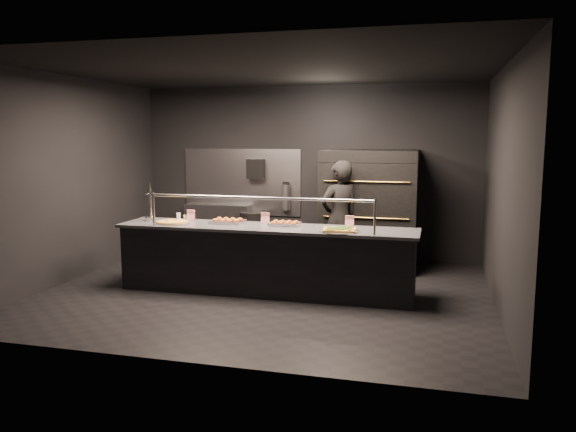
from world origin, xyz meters
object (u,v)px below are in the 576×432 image
object	(u,v)px
slider_tray_a	(228,221)
worker	(339,219)
round_pizza	(172,222)
trash_bin	(253,234)
service_counter	(266,259)
beer_tap	(150,210)
fire_extinguisher	(286,197)
towel_dispenser	(256,169)
slider_tray_b	(285,224)
prep_shelf	(219,229)
pizza_oven	(370,208)
square_pizza	(340,230)

from	to	relation	value
slider_tray_a	worker	bearing A→B (deg)	34.72
round_pizza	trash_bin	bearing A→B (deg)	78.93
service_counter	beer_tap	xyz separation A→B (m)	(-1.75, 0.07, 0.62)
fire_extinguisher	beer_tap	xyz separation A→B (m)	(-1.40, -2.33, 0.02)
towel_dispenser	slider_tray_b	world-z (taller)	towel_dispenser
fire_extinguisher	trash_bin	xyz separation A→B (m)	(-0.55, -0.18, -0.66)
prep_shelf	pizza_oven	bearing A→B (deg)	-8.54
round_pizza	trash_bin	distance (m)	2.39
pizza_oven	slider_tray_a	world-z (taller)	pizza_oven
prep_shelf	service_counter	bearing A→B (deg)	-55.41
beer_tap	pizza_oven	bearing A→B (deg)	31.81
service_counter	square_pizza	size ratio (longest dim) A/B	7.74
round_pizza	trash_bin	world-z (taller)	round_pizza
round_pizza	worker	bearing A→B (deg)	28.79
prep_shelf	towel_dispenser	distance (m)	1.31
towel_dispenser	trash_bin	xyz separation A→B (m)	(0.00, -0.17, -1.15)
pizza_oven	square_pizza	distance (m)	2.05
fire_extinguisher	round_pizza	bearing A→B (deg)	-112.04
pizza_oven	beer_tap	xyz separation A→B (m)	(-2.95, -1.83, 0.11)
square_pizza	pizza_oven	bearing A→B (deg)	85.51
service_counter	beer_tap	distance (m)	1.86
service_counter	round_pizza	distance (m)	1.43
prep_shelf	slider_tray_b	world-z (taller)	slider_tray_b
pizza_oven	prep_shelf	distance (m)	2.88
pizza_oven	prep_shelf	bearing A→B (deg)	171.46
prep_shelf	slider_tray_a	world-z (taller)	slider_tray_a
beer_tap	round_pizza	distance (m)	0.45
pizza_oven	round_pizza	size ratio (longest dim) A/B	3.83
prep_shelf	beer_tap	distance (m)	2.34
service_counter	prep_shelf	distance (m)	2.82
pizza_oven	round_pizza	bearing A→B (deg)	-142.41
pizza_oven	round_pizza	distance (m)	3.21
prep_shelf	round_pizza	xyz separation A→B (m)	(0.25, -2.38, 0.49)
towel_dispenser	round_pizza	size ratio (longest dim) A/B	0.70
beer_tap	square_pizza	size ratio (longest dim) A/B	1.07
square_pizza	prep_shelf	bearing A→B (deg)	136.95
service_counter	fire_extinguisher	xyz separation A→B (m)	(-0.35, 2.40, 0.60)
slider_tray_a	trash_bin	xyz separation A→B (m)	(-0.30, 2.07, -0.55)
beer_tap	square_pizza	bearing A→B (deg)	-4.40
prep_shelf	worker	size ratio (longest dim) A/B	0.68
round_pizza	slider_tray_a	size ratio (longest dim) A/B	1.05
fire_extinguisher	slider_tray_a	size ratio (longest dim) A/B	1.06
service_counter	trash_bin	xyz separation A→B (m)	(-0.90, 2.22, -0.07)
fire_extinguisher	beer_tap	size ratio (longest dim) A/B	0.89
fire_extinguisher	square_pizza	xyz separation A→B (m)	(1.39, -2.55, -0.12)
slider_tray_a	worker	xyz separation A→B (m)	(1.42, 0.98, -0.06)
slider_tray_a	slider_tray_b	world-z (taller)	slider_tray_a
worker	beer_tap	bearing A→B (deg)	-18.85
beer_tap	trash_bin	bearing A→B (deg)	68.41
pizza_oven	slider_tray_a	size ratio (longest dim) A/B	4.01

